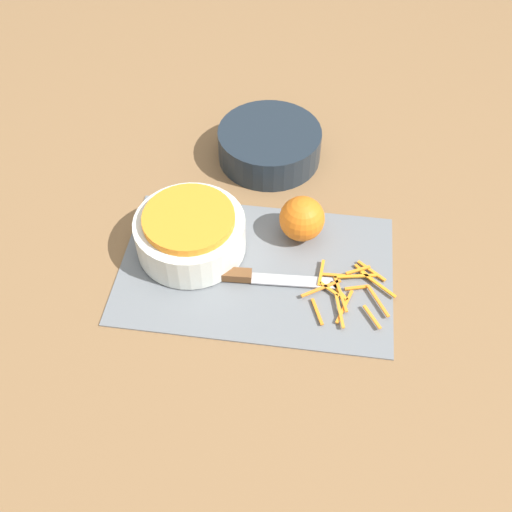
# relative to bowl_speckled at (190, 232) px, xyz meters

# --- Properties ---
(ground_plane) EXTENTS (4.00, 4.00, 0.00)m
(ground_plane) POSITION_rel_bowl_speckled_xyz_m (0.12, -0.03, -0.04)
(ground_plane) COLOR olive
(cutting_board) EXTENTS (0.46, 0.29, 0.01)m
(cutting_board) POSITION_rel_bowl_speckled_xyz_m (0.12, -0.03, -0.04)
(cutting_board) COLOR slate
(cutting_board) RESTS_ON ground_plane
(bowl_speckled) EXTENTS (0.19, 0.19, 0.08)m
(bowl_speckled) POSITION_rel_bowl_speckled_xyz_m (0.00, 0.00, 0.00)
(bowl_speckled) COLOR silver
(bowl_speckled) RESTS_ON cutting_board
(bowl_dark) EXTENTS (0.20, 0.20, 0.07)m
(bowl_dark) POSITION_rel_bowl_speckled_xyz_m (0.10, 0.26, -0.01)
(bowl_dark) COLOR #1E2833
(bowl_dark) RESTS_ON ground_plane
(knife) EXTENTS (0.24, 0.03, 0.02)m
(knife) POSITION_rel_bowl_speckled_xyz_m (0.09, -0.06, -0.03)
(knife) COLOR brown
(knife) RESTS_ON cutting_board
(orange_left) EXTENTS (0.08, 0.08, 0.08)m
(orange_left) POSITION_rel_bowl_speckled_xyz_m (0.19, 0.05, 0.00)
(orange_left) COLOR orange
(orange_left) RESTS_ON cutting_board
(peel_pile) EXTENTS (0.15, 0.14, 0.01)m
(peel_pile) POSITION_rel_bowl_speckled_xyz_m (0.27, -0.06, -0.03)
(peel_pile) COLOR orange
(peel_pile) RESTS_ON cutting_board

